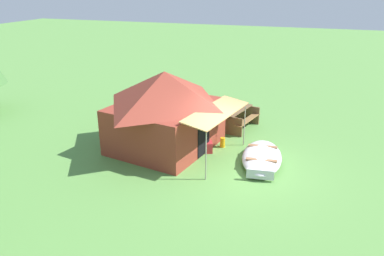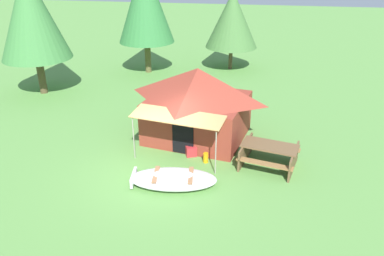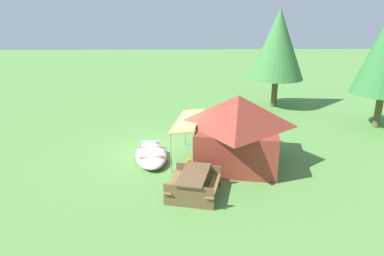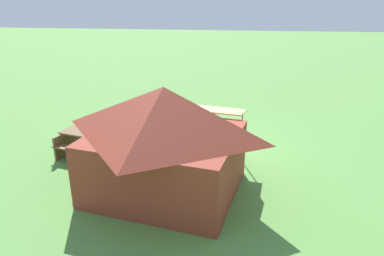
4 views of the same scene
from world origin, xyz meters
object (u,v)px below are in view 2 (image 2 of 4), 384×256
Objects in this scene: beached_rowboat at (173,179)px; fuel_can at (206,158)px; canvas_cabin_tent at (198,102)px; pine_tree_far_center at (145,2)px; cooler_box at (190,149)px; pine_tree_back_right at (31,14)px; picnic_table at (269,153)px; pine_tree_back_left at (232,19)px.

fuel_can is at bearing 62.12° from beached_rowboat.
pine_tree_far_center is at bearing 117.64° from canvas_cabin_tent.
canvas_cabin_tent reaches higher than cooler_box.
cooler_box is 0.09× the size of pine_tree_far_center.
beached_rowboat is 5.18× the size of cooler_box.
fuel_can is (0.60, -0.48, -0.01)m from cooler_box.
cooler_box is 10.13m from pine_tree_back_right.
beached_rowboat is 0.46× the size of pine_tree_far_center.
fuel_can is 11.24m from pine_tree_far_center.
fuel_can is at bearing -31.59° from pine_tree_back_right.
pine_tree_far_center is (-4.61, 9.57, 3.67)m from fuel_can.
beached_rowboat reaches higher than cooler_box.
pine_tree_back_right is (-7.94, 6.84, 3.53)m from beached_rowboat.
picnic_table is 0.36× the size of pine_tree_back_right.
picnic_table is 11.33m from pine_tree_back_left.
pine_tree_far_center is (-4.01, 9.10, 3.66)m from cooler_box.
picnic_table is 12.41m from pine_tree_back_right.
fuel_can is 0.06× the size of pine_tree_back_right.
cooler_box is at bearing -91.00° from canvas_cabin_tent.
pine_tree_back_right is at bearing -134.34° from pine_tree_far_center.
pine_tree_back_left is 4.86m from pine_tree_far_center.
pine_tree_far_center is (-3.83, 11.05, 3.64)m from beached_rowboat.
picnic_table is at bearing 3.43° from fuel_can.
beached_rowboat is 1.31× the size of picnic_table.
cooler_box is at bearing 84.52° from beached_rowboat.
canvas_cabin_tent is at bearing -23.25° from pine_tree_back_right.
pine_tree_back_left is (-0.08, 11.00, 2.65)m from fuel_can.
pine_tree_back_left is at bearing 17.53° from pine_tree_far_center.
pine_tree_back_left reaches higher than fuel_can.
fuel_can is at bearing -72.93° from canvas_cabin_tent.
canvas_cabin_tent reaches higher than fuel_can.
beached_rowboat is 0.62× the size of pine_tree_back_left.
pine_tree_back_left is (0.50, 9.14, 1.45)m from canvas_cabin_tent.
pine_tree_back_right reaches higher than picnic_table.
picnic_table reaches higher than cooler_box.
pine_tree_back_left is 0.76× the size of pine_tree_back_right.
pine_tree_back_left is at bearing 90.39° from fuel_can.
pine_tree_back_left is at bearing 86.76° from beached_rowboat.
pine_tree_far_center is at bearing 109.10° from beached_rowboat.
picnic_table is 6.08× the size of fuel_can.
pine_tree_back_right is at bearing 154.03° from picnic_table.
pine_tree_far_center reaches higher than pine_tree_back_left.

